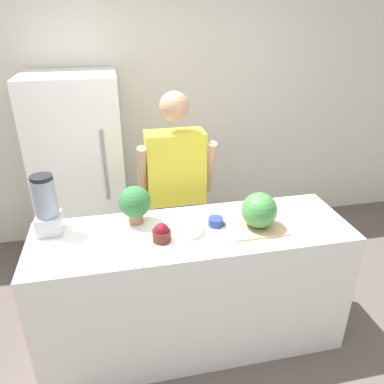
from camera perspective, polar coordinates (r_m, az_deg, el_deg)
ground_plane at (r=2.72m, az=1.70°, el=-25.92°), size 14.00×14.00×0.00m
wall_back at (r=3.72m, az=-5.33°, el=12.64°), size 8.00×0.06×2.60m
counter_island at (r=2.61m, az=0.15°, el=-14.35°), size 2.00×0.63×0.91m
refrigerator at (r=3.49m, az=-16.58°, el=2.97°), size 0.76×0.68×1.70m
person at (r=2.95m, az=-2.44°, el=-0.40°), size 0.58×0.26×1.64m
cutting_board at (r=2.39m, az=9.76°, el=-5.46°), size 0.36×0.23×0.01m
watermelon at (r=2.35m, az=10.20°, el=-2.75°), size 0.22×0.22×0.22m
bowl_cherries at (r=2.23m, az=-4.66°, el=-6.29°), size 0.11×0.11×0.11m
bowl_cream at (r=2.30m, az=-0.46°, el=-5.49°), size 0.17×0.17×0.10m
bowl_small_blue at (r=2.39m, az=3.65°, el=-4.54°), size 0.10×0.10×0.05m
blender at (r=2.40m, az=-21.32°, el=-2.07°), size 0.15×0.15×0.38m
potted_plant at (r=2.39m, az=-8.70°, el=-1.64°), size 0.20×0.20×0.25m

